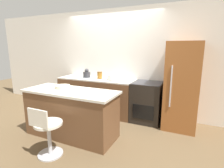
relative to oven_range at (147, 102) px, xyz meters
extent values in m
plane|color=brown|center=(-1.03, -0.34, -0.45)|extent=(14.00, 14.00, 0.00)
cube|color=white|center=(-1.03, 0.35, 0.85)|extent=(8.00, 0.06, 2.60)
cube|color=brown|center=(-1.32, 0.00, -0.02)|extent=(1.97, 0.65, 0.86)
cube|color=beige|center=(-1.32, 0.00, 0.43)|extent=(1.97, 0.65, 0.03)
cube|color=#9EA3A8|center=(-1.67, 0.00, 0.45)|extent=(0.44, 0.36, 0.01)
cube|color=brown|center=(-1.13, -1.28, -0.02)|extent=(1.71, 0.67, 0.85)
cube|color=beige|center=(-1.13, -1.28, 0.42)|extent=(1.79, 0.71, 0.04)
cube|color=black|center=(0.00, 0.00, 0.00)|extent=(0.65, 0.65, 0.89)
cube|color=black|center=(0.00, -0.33, -0.14)|extent=(0.46, 0.01, 0.31)
cube|color=#333338|center=(0.00, 0.00, 0.45)|extent=(0.62, 0.61, 0.01)
cube|color=#995628|center=(0.71, -0.03, 0.44)|extent=(0.64, 0.70, 1.78)
cube|color=silver|center=(0.54, -0.39, 0.49)|extent=(0.02, 0.02, 0.80)
cylinder|color=#B7B7BC|center=(-1.05, -1.95, -0.44)|extent=(0.39, 0.39, 0.02)
cylinder|color=#B7B7BC|center=(-1.05, -1.95, -0.20)|extent=(0.06, 0.06, 0.51)
cylinder|color=silver|center=(-1.05, -1.95, 0.08)|extent=(0.43, 0.43, 0.04)
cube|color=silver|center=(-1.05, -2.13, 0.23)|extent=(0.36, 0.02, 0.27)
cylinder|color=#333338|center=(-1.60, 0.01, 0.52)|extent=(0.19, 0.19, 0.14)
sphere|color=#333338|center=(-1.60, 0.01, 0.62)|extent=(0.10, 0.10, 0.10)
cylinder|color=white|center=(-0.85, 0.01, 0.50)|extent=(0.28, 0.28, 0.11)
cylinder|color=#9E6623|center=(-1.22, 0.01, 0.53)|extent=(0.12, 0.12, 0.15)
cylinder|color=brown|center=(-1.22, 0.01, 0.61)|extent=(0.13, 0.13, 0.02)
cylinder|color=beige|center=(-1.36, -1.22, 0.47)|extent=(0.28, 0.28, 0.06)
camera|label=1|loc=(0.88, -3.79, 1.23)|focal=28.00mm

